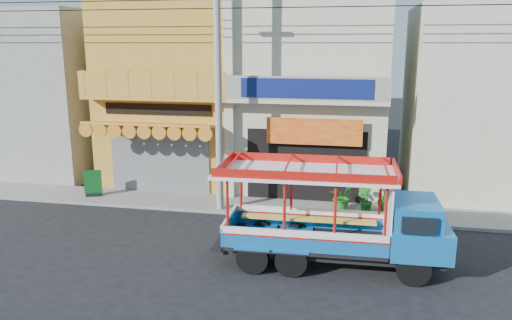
{
  "coord_description": "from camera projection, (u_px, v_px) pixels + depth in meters",
  "views": [
    {
      "loc": [
        3.73,
        -13.83,
        6.17
      ],
      "look_at": [
        0.52,
        2.5,
        2.24
      ],
      "focal_mm": 35.0,
      "sensor_mm": 36.0,
      "label": 1
    }
  ],
  "objects": [
    {
      "name": "potted_plant_a",
      "position": [
        341.0,
        196.0,
        18.37
      ],
      "size": [
        1.16,
        1.21,
        1.04
      ],
      "primitive_type": "imported",
      "rotation": [
        0.0,
        0.0,
        1.08
      ],
      "color": "#1D651D",
      "rests_on": "sidewalk"
    },
    {
      "name": "filler_building_right",
      "position": [
        485.0,
        102.0,
        20.4
      ],
      "size": [
        6.0,
        6.0,
        7.6
      ],
      "primitive_type": "cube",
      "color": "#BBB599",
      "rests_on": "ground"
    },
    {
      "name": "shophouse_left",
      "position": [
        182.0,
        89.0,
        22.73
      ],
      "size": [
        6.0,
        7.5,
        8.24
      ],
      "color": "#C0872A",
      "rests_on": "ground"
    },
    {
      "name": "potted_plant_c",
      "position": [
        385.0,
        198.0,
        18.2
      ],
      "size": [
        0.71,
        0.71,
        1.0
      ],
      "primitive_type": "imported",
      "rotation": [
        0.0,
        0.0,
        4.37
      ],
      "color": "#1D651D",
      "rests_on": "sidewalk"
    },
    {
      "name": "shophouse_right",
      "position": [
        314.0,
        91.0,
        21.61
      ],
      "size": [
        6.0,
        6.75,
        8.24
      ],
      "color": "#BBB599",
      "rests_on": "ground"
    },
    {
      "name": "filler_building_left",
      "position": [
        45.0,
        93.0,
        24.16
      ],
      "size": [
        6.0,
        6.0,
        7.6
      ],
      "primitive_type": "cube",
      "color": "gray",
      "rests_on": "ground"
    },
    {
      "name": "party_pilaster",
      "position": [
        229.0,
        100.0,
        19.22
      ],
      "size": [
        0.35,
        0.3,
        8.0
      ],
      "primitive_type": "cube",
      "color": "#BBB599",
      "rests_on": "ground"
    },
    {
      "name": "sidewalk",
      "position": [
        250.0,
        206.0,
        19.13
      ],
      "size": [
        30.0,
        2.0,
        0.12
      ],
      "primitive_type": "cube",
      "color": "slate",
      "rests_on": "ground"
    },
    {
      "name": "green_sign",
      "position": [
        93.0,
        185.0,
        20.09
      ],
      "size": [
        0.68,
        0.49,
        1.06
      ],
      "color": "black",
      "rests_on": "sidewalk"
    },
    {
      "name": "potted_plant_b",
      "position": [
        365.0,
        200.0,
        17.99
      ],
      "size": [
        0.71,
        0.7,
        1.01
      ],
      "primitive_type": "imported",
      "rotation": [
        0.0,
        0.0,
        2.46
      ],
      "color": "#1D651D",
      "rests_on": "sidewalk"
    },
    {
      "name": "songthaew_truck",
      "position": [
        349.0,
        219.0,
        13.75
      ],
      "size": [
        6.41,
        2.29,
        2.97
      ],
      "color": "black",
      "rests_on": "ground"
    },
    {
      "name": "ground",
      "position": [
        224.0,
        248.0,
        15.32
      ],
      "size": [
        90.0,
        90.0,
        0.0
      ],
      "primitive_type": "plane",
      "color": "black",
      "rests_on": "ground"
    },
    {
      "name": "utility_pole",
      "position": [
        222.0,
        76.0,
        17.48
      ],
      "size": [
        28.0,
        0.26,
        9.0
      ],
      "color": "gray",
      "rests_on": "ground"
    }
  ]
}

